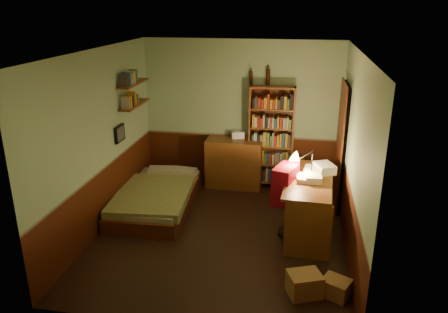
% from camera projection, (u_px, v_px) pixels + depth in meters
% --- Properties ---
extents(floor, '(3.50, 4.00, 0.02)m').
position_uv_depth(floor, '(221.00, 233.00, 6.39)').
color(floor, black).
rests_on(floor, ground).
extents(ceiling, '(3.50, 4.00, 0.02)m').
position_uv_depth(ceiling, '(221.00, 51.00, 5.51)').
color(ceiling, silver).
rests_on(ceiling, wall_back).
extents(wall_back, '(3.50, 0.02, 2.60)m').
position_uv_depth(wall_back, '(241.00, 113.00, 7.81)').
color(wall_back, '#96B78E').
rests_on(wall_back, ground).
extents(wall_left, '(0.02, 4.00, 2.60)m').
position_uv_depth(wall_left, '(100.00, 142.00, 6.24)').
color(wall_left, '#96B78E').
rests_on(wall_left, ground).
extents(wall_right, '(0.02, 4.00, 2.60)m').
position_uv_depth(wall_right, '(354.00, 156.00, 5.65)').
color(wall_right, '#96B78E').
rests_on(wall_right, ground).
extents(wall_front, '(3.50, 0.02, 2.60)m').
position_uv_depth(wall_front, '(182.00, 216.00, 4.08)').
color(wall_front, '#96B78E').
rests_on(wall_front, ground).
extents(doorway, '(0.06, 0.90, 2.00)m').
position_uv_depth(doorway, '(341.00, 147.00, 6.97)').
color(doorway, black).
rests_on(doorway, ground).
extents(door_trim, '(0.02, 0.98, 2.08)m').
position_uv_depth(door_trim, '(339.00, 147.00, 6.97)').
color(door_trim, '#461D0E').
rests_on(door_trim, ground).
extents(bed, '(1.13, 2.04, 0.60)m').
position_uv_depth(bed, '(157.00, 190.00, 7.10)').
color(bed, '#5F7542').
rests_on(bed, ground).
extents(dresser, '(1.00, 0.51, 0.88)m').
position_uv_depth(dresser, '(234.00, 163.00, 7.89)').
color(dresser, brown).
rests_on(dresser, ground).
extents(mini_stereo, '(0.27, 0.24, 0.12)m').
position_uv_depth(mini_stereo, '(237.00, 134.00, 7.83)').
color(mini_stereo, '#B2B2B7').
rests_on(mini_stereo, dresser).
extents(bookshelf, '(0.79, 0.25, 1.84)m').
position_uv_depth(bookshelf, '(271.00, 138.00, 7.70)').
color(bookshelf, brown).
rests_on(bookshelf, ground).
extents(bottle_left, '(0.06, 0.06, 0.23)m').
position_uv_depth(bottle_left, '(251.00, 78.00, 7.52)').
color(bottle_left, black).
rests_on(bottle_left, bookshelf).
extents(bottle_right, '(0.09, 0.09, 0.27)m').
position_uv_depth(bottle_right, '(268.00, 77.00, 7.46)').
color(bottle_right, black).
rests_on(bottle_right, bookshelf).
extents(desk, '(0.74, 1.58, 0.83)m').
position_uv_depth(desk, '(308.00, 205.00, 6.32)').
color(desk, brown).
rests_on(desk, ground).
extents(paper_stack, '(0.35, 0.40, 0.13)m').
position_uv_depth(paper_stack, '(324.00, 168.00, 6.39)').
color(paper_stack, silver).
rests_on(paper_stack, desk).
extents(desk_lamp, '(0.20, 0.20, 0.52)m').
position_uv_depth(desk_lamp, '(312.00, 160.00, 6.15)').
color(desk_lamp, black).
rests_on(desk_lamp, desk).
extents(office_chair, '(0.68, 0.64, 1.12)m').
position_uv_depth(office_chair, '(298.00, 200.00, 6.15)').
color(office_chair, '#305A30').
rests_on(office_chair, ground).
extents(red_jacket, '(0.34, 0.50, 0.55)m').
position_uv_depth(red_jacket, '(280.00, 148.00, 5.69)').
color(red_jacket, '#A90D23').
rests_on(red_jacket, office_chair).
extents(wall_shelf_lower, '(0.20, 0.90, 0.03)m').
position_uv_depth(wall_shelf_lower, '(135.00, 105.00, 7.14)').
color(wall_shelf_lower, brown).
rests_on(wall_shelf_lower, wall_left).
extents(wall_shelf_upper, '(0.20, 0.90, 0.03)m').
position_uv_depth(wall_shelf_upper, '(133.00, 83.00, 7.02)').
color(wall_shelf_upper, brown).
rests_on(wall_shelf_upper, wall_left).
extents(framed_picture, '(0.04, 0.32, 0.26)m').
position_uv_depth(framed_picture, '(120.00, 134.00, 6.80)').
color(framed_picture, black).
rests_on(framed_picture, wall_left).
extents(cardboard_box_a, '(0.45, 0.41, 0.28)m').
position_uv_depth(cardboard_box_a, '(304.00, 284.00, 5.00)').
color(cardboard_box_a, '#9F7A47').
rests_on(cardboard_box_a, ground).
extents(cardboard_box_b, '(0.39, 0.36, 0.22)m').
position_uv_depth(cardboard_box_b, '(336.00, 288.00, 4.99)').
color(cardboard_box_b, '#9F7A47').
rests_on(cardboard_box_b, ground).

